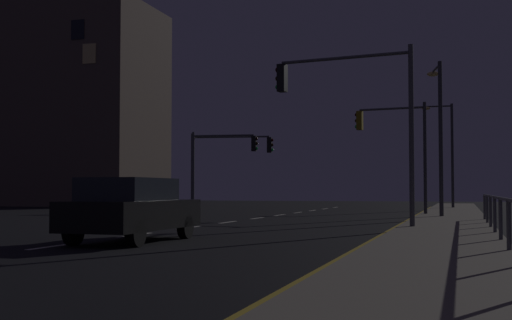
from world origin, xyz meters
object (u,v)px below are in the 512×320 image
Objects in this scene: traffic_light_near_right at (350,100)px; traffic_light_mid_left at (394,136)px; car at (132,209)px; street_lamp_far_end at (439,122)px; building_distant at (61,108)px; street_lamp_across_street at (447,144)px; traffic_light_overhead_east at (222,154)px; traffic_light_mid_right at (229,155)px.

traffic_light_near_right is 11.70m from traffic_light_mid_left.
car is 17.77m from street_lamp_far_end.
car is at bearing -103.95° from traffic_light_mid_left.
street_lamp_far_end is 0.42× the size of building_distant.
car is 0.65× the size of street_lamp_across_street.
traffic_light_mid_right is (0.35, 0.33, -0.00)m from traffic_light_overhead_east.
street_lamp_across_street reaches higher than car.
street_lamp_across_street is 15.11m from street_lamp_far_end.
traffic_light_overhead_east is 0.95× the size of traffic_light_mid_right.
traffic_light_mid_left reaches higher than traffic_light_overhead_east.
traffic_light_near_right is 1.07× the size of traffic_light_mid_left.
traffic_light_mid_right is 0.76× the size of street_lamp_across_street.
traffic_light_mid_right is (-10.69, 6.21, -0.44)m from traffic_light_mid_left.
traffic_light_overhead_east reaches higher than car.
street_lamp_across_street is (12.96, 6.18, 0.78)m from traffic_light_mid_right.
traffic_light_mid_left is (11.04, -5.89, 0.43)m from traffic_light_overhead_east.
street_lamp_far_end reaches higher than street_lamp_across_street.
car is at bearing -54.91° from building_distant.
street_lamp_far_end is (2.55, 8.98, 0.05)m from traffic_light_near_right.
building_distant is at bearing 152.13° from traffic_light_mid_right.
car is at bearing -75.45° from traffic_light_overhead_east.
street_lamp_across_street is at bearing 25.51° from traffic_light_mid_right.
car is at bearing -102.55° from street_lamp_across_street.
street_lamp_across_street is at bearing 26.05° from traffic_light_overhead_east.
traffic_light_near_right is 24.23m from street_lamp_across_street.
traffic_light_mid_left reaches higher than car.
traffic_light_overhead_east is 0.30× the size of building_distant.
car is at bearing -76.40° from traffic_light_mid_right.
traffic_light_mid_left is 12.37m from traffic_light_mid_right.
street_lamp_far_end is (2.22, -2.71, 0.36)m from traffic_light_mid_left.
car is 8.93m from traffic_light_near_right.
building_distant reaches higher than traffic_light_mid_left.
street_lamp_across_street is 1.00× the size of street_lamp_far_end.
street_lamp_across_street reaches higher than traffic_light_mid_right.
traffic_light_mid_right is (-10.36, 17.91, -0.75)m from traffic_light_near_right.
traffic_light_mid_left is at bearing -28.73° from building_distant.
car is 0.90× the size of traffic_light_overhead_east.
building_distant reaches higher than street_lamp_far_end.
traffic_light_mid_left reaches higher than traffic_light_mid_right.
traffic_light_overhead_east is (-10.71, 17.58, -0.75)m from traffic_light_near_right.
building_distant reaches higher than car.
traffic_light_overhead_east is 0.72× the size of street_lamp_far_end.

